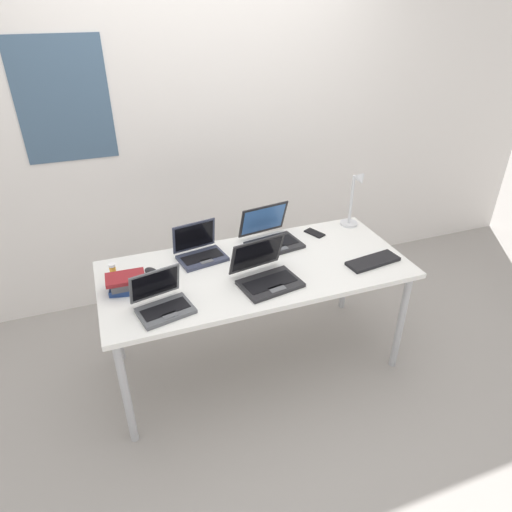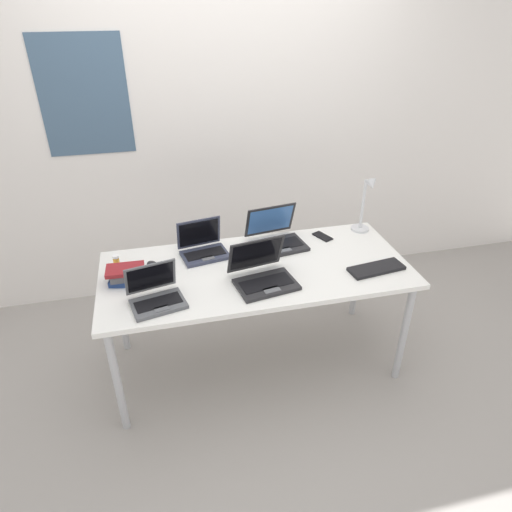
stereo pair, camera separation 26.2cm
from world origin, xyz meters
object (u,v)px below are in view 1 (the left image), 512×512
Objects in this scene: external_keyboard at (373,261)px; cell_phone at (315,233)px; laptop_back_right at (200,251)px; book_stack at (126,283)px; laptop_front_right at (271,237)px; computer_mouse at (151,271)px; laptop_near_mouse at (266,274)px; desk_lamp at (354,200)px; laptop_center at (162,302)px; pill_bottle at (113,270)px.

external_keyboard is 0.48m from cell_phone.
laptop_back_right is 0.50m from book_stack.
laptop_front_right is at bearing 13.01° from book_stack.
laptop_front_right is at bearing -24.98° from computer_mouse.
laptop_front_right reaches higher than computer_mouse.
laptop_near_mouse is 0.67m from external_keyboard.
desk_lamp is 0.92m from laptop_near_mouse.
book_stack is (-1.25, -0.24, 0.04)m from cell_phone.
laptop_center is at bearing -121.79° from computer_mouse.
laptop_center is (-0.31, -0.44, -0.00)m from laptop_back_right.
laptop_center reaches higher than pill_bottle.
desk_lamp is 0.34m from cell_phone.
computer_mouse is 1.22× the size of pill_bottle.
computer_mouse is 0.19m from book_stack.
desk_lamp is 1.29× the size of laptop_back_right.
laptop_near_mouse reaches higher than external_keyboard.
pill_bottle is (-1.59, -0.08, -0.16)m from desk_lamp.
laptop_back_right is 0.80m from cell_phone.
book_stack reaches higher than cell_phone.
pill_bottle is (-1.31, -0.07, 0.04)m from cell_phone.
computer_mouse is 0.21m from pill_bottle.
laptop_front_right is 0.33m from cell_phone.
book_stack is (-0.15, -0.11, 0.03)m from computer_mouse.
cell_phone is at bearing 101.93° from external_keyboard.
laptop_back_right is 0.94× the size of external_keyboard.
desk_lamp reaches higher than laptop_front_right.
external_keyboard is 1.57× the size of book_stack.
book_stack is at bearing 165.98° from laptop_near_mouse.
book_stack is at bearing -166.99° from laptop_front_right.
laptop_back_right is at bearing 3.56° from pill_bottle.
laptop_center is 0.59m from laptop_near_mouse.
laptop_back_right is 1.04m from external_keyboard.
computer_mouse is 1.11m from cell_phone.
computer_mouse is (-1.39, -0.13, -0.18)m from desk_lamp.
desk_lamp is 1.28× the size of laptop_center.
pill_bottle is at bearing 159.51° from cell_phone.
laptop_near_mouse reaches higher than book_stack.
laptop_back_right is 0.48m from laptop_near_mouse.
laptop_front_right is 1.00× the size of laptop_near_mouse.
external_keyboard is at bearing -41.66° from laptop_front_right.
laptop_front_right is at bearing 1.75° from laptop_back_right.
desk_lamp is at bearing 28.32° from laptop_near_mouse.
book_stack is at bearing -170.93° from desk_lamp.
laptop_center reaches higher than cell_phone.
desk_lamp is 1.08× the size of laptop_near_mouse.
laptop_near_mouse is at bearing -14.02° from book_stack.
laptop_center reaches higher than external_keyboard.
laptop_near_mouse is at bearing 5.33° from laptop_center.
laptop_center is (-1.38, -0.48, -0.16)m from desk_lamp.
laptop_back_right is 0.52m from pill_bottle.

